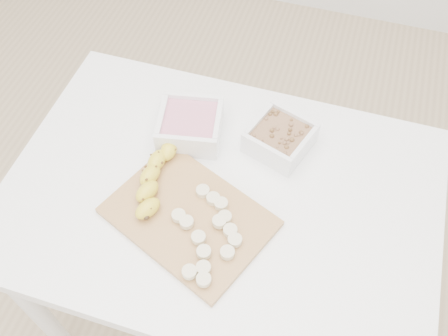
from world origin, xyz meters
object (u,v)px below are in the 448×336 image
(table, at_px, (220,214))
(cutting_board, at_px, (189,217))
(bowl_granola, at_px, (280,138))
(banana, at_px, (155,179))
(bowl_yogurt, at_px, (190,125))

(table, relative_size, cutting_board, 2.91)
(bowl_granola, bearing_deg, banana, -140.31)
(bowl_yogurt, distance_m, bowl_granola, 0.22)
(table, relative_size, bowl_granola, 5.75)
(table, height_order, banana, banana)
(cutting_board, bearing_deg, banana, 150.79)
(cutting_board, bearing_deg, bowl_granola, 61.07)
(table, xyz_separation_m, cutting_board, (-0.05, -0.08, 0.10))
(cutting_board, bearing_deg, table, 61.54)
(table, bearing_deg, banana, -169.11)
(bowl_yogurt, bearing_deg, banana, -97.84)
(bowl_granola, relative_size, cutting_board, 0.51)
(bowl_yogurt, bearing_deg, bowl_granola, 7.45)
(cutting_board, xyz_separation_m, banana, (-0.10, 0.06, 0.03))
(bowl_yogurt, distance_m, cutting_board, 0.24)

